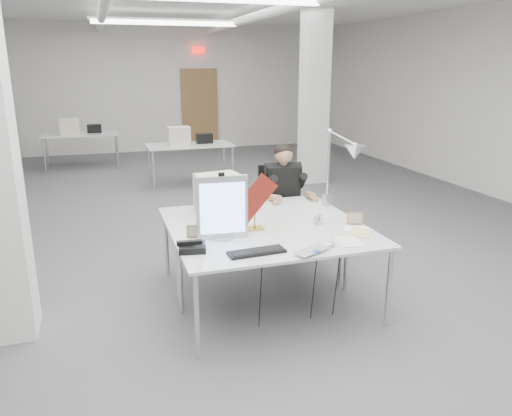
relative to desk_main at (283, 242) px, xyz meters
The scene contains 23 objects.
room_shell 2.80m from the desk_main, 89.21° to the left, with size 10.04×14.04×3.24m.
desk_main is the anchor object (origin of this frame).
desk_second 0.90m from the desk_main, 90.00° to the left, with size 1.80×0.90×0.03m, color silver.
bg_desk_a 5.50m from the desk_main, 87.92° to the left, with size 1.60×0.80×0.03m, color silver.
bg_desk_b 7.91m from the desk_main, 103.16° to the left, with size 1.60×0.80×0.03m, color silver.
filing_cabinet 9.80m from the desk_main, 110.93° to the left, with size 0.45×0.55×1.20m, color gray.
office_chair 1.65m from the desk_main, 69.82° to the left, with size 0.57×0.57×1.17m, color black, non-canonical shape.
seated_person 1.60m from the desk_main, 69.20° to the left, with size 0.42×0.53×0.80m, color black, non-canonical shape.
monitor 0.60m from the desk_main, 154.81° to the left, with size 0.45×0.04×0.56m, color #B5B6BA.
pennant 0.44m from the desk_main, 136.95° to the left, with size 0.46×0.01×0.19m, color maroon.
keyboard 0.37m from the desk_main, 144.89° to the right, with size 0.47×0.16×0.02m, color black.
laptop 0.41m from the desk_main, 68.81° to the right, with size 0.33×0.21×0.03m, color silver.
mouse 0.41m from the desk_main, 38.27° to the right, with size 0.10×0.06×0.04m, color silver.
bankers_lamp 0.43m from the desk_main, 110.17° to the left, with size 0.28×0.11×0.31m, color #B98239, non-canonical shape.
desk_phone 0.79m from the desk_main, behind, with size 0.22×0.20×0.05m, color black.
picture_frame_left 0.78m from the desk_main, 155.62° to the left, with size 0.14×0.01×0.11m, color olive.
picture_frame_right 0.85m from the desk_main, 15.26° to the left, with size 0.15×0.01×0.12m, color #A97149.
desk_clock 0.59m from the desk_main, 34.02° to the left, with size 0.11×0.11×0.03m, color #B1B1B6.
paper_stack_a 0.57m from the desk_main, 19.22° to the right, with size 0.20×0.29×0.01m, color white.
paper_stack_b 0.74m from the desk_main, ahead, with size 0.19×0.27×0.01m, color #D2BD7D.
paper_stack_c 0.76m from the desk_main, ahead, with size 0.21×0.15×0.01m, color white.
beige_monitor 1.02m from the desk_main, 109.01° to the left, with size 0.43×0.40×0.40m, color beige.
architect_lamp 1.15m from the desk_main, 37.46° to the left, with size 0.23×0.67×0.86m, color silver, non-canonical shape.
Camera 1 is at (-1.45, -6.30, 2.23)m, focal length 35.00 mm.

